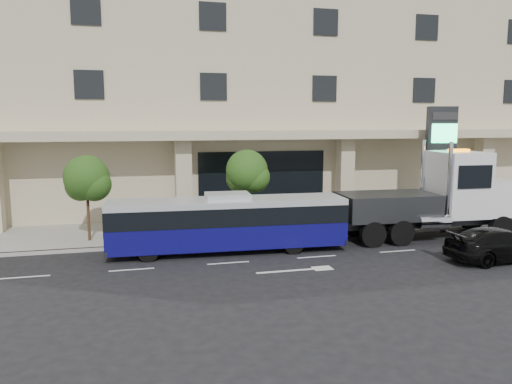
# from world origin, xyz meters

# --- Properties ---
(ground) EXTENTS (120.00, 120.00, 0.00)m
(ground) POSITION_xyz_m (0.00, 0.00, 0.00)
(ground) COLOR black
(ground) RESTS_ON ground
(sidewalk) EXTENTS (120.00, 6.00, 0.15)m
(sidewalk) POSITION_xyz_m (0.00, 5.00, 0.07)
(sidewalk) COLOR gray
(sidewalk) RESTS_ON ground
(curb) EXTENTS (120.00, 0.30, 0.15)m
(curb) POSITION_xyz_m (0.00, 2.00, 0.07)
(curb) COLOR gray
(curb) RESTS_ON ground
(convention_center) EXTENTS (60.00, 17.60, 20.00)m
(convention_center) POSITION_xyz_m (-0.00, 15.42, 9.97)
(convention_center) COLOR #C3B292
(convention_center) RESTS_ON ground
(tree_left) EXTENTS (2.27, 2.20, 4.22)m
(tree_left) POSITION_xyz_m (-9.97, 3.59, 3.11)
(tree_left) COLOR #422B19
(tree_left) RESTS_ON sidewalk
(tree_mid) EXTENTS (2.28, 2.20, 4.38)m
(tree_mid) POSITION_xyz_m (-1.97, 3.59, 3.26)
(tree_mid) COLOR #422B19
(tree_mid) RESTS_ON sidewalk
(tree_right) EXTENTS (2.10, 2.00, 4.04)m
(tree_right) POSITION_xyz_m (9.53, 3.59, 3.04)
(tree_right) COLOR #422B19
(tree_right) RESTS_ON sidewalk
(city_bus) EXTENTS (10.93, 2.81, 2.74)m
(city_bus) POSITION_xyz_m (-3.67, 0.32, 1.40)
(city_bus) COLOR black
(city_bus) RESTS_ON ground
(tow_truck) EXTENTS (11.02, 3.12, 5.01)m
(tow_truck) POSITION_xyz_m (7.43, 0.51, 2.06)
(tow_truck) COLOR #2D3033
(tow_truck) RESTS_ON ground
(black_sedan) EXTENTS (4.97, 2.18, 1.42)m
(black_sedan) POSITION_xyz_m (7.46, -3.96, 0.71)
(black_sedan) COLOR black
(black_sedan) RESTS_ON ground
(signage_pylon) EXTENTS (1.76, 1.09, 6.70)m
(signage_pylon) POSITION_xyz_m (9.93, 4.26, 3.55)
(signage_pylon) COLOR black
(signage_pylon) RESTS_ON sidewalk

